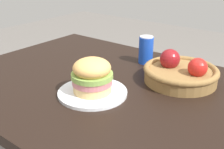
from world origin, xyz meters
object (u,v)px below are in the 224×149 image
(plate, at_px, (93,93))
(soda_can, at_px, (146,50))
(fruit_basket, at_px, (181,72))
(sandwich, at_px, (92,75))

(plate, xyz_separation_m, soda_can, (-0.02, 0.39, 0.06))
(plate, xyz_separation_m, fruit_basket, (0.20, 0.29, 0.03))
(soda_can, distance_m, fruit_basket, 0.24)
(plate, height_order, sandwich, sandwich)
(soda_can, bearing_deg, fruit_basket, -23.82)
(sandwich, xyz_separation_m, soda_can, (-0.02, 0.39, -0.01))
(plate, bearing_deg, fruit_basket, 55.69)
(soda_can, bearing_deg, sandwich, -87.44)
(plate, distance_m, sandwich, 0.07)
(plate, bearing_deg, sandwich, 63.43)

